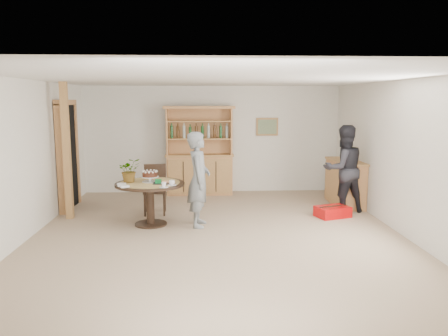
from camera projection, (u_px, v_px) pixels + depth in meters
The scene contains 17 objects.
ground at pixel (218, 236), 7.06m from camera, with size 7.00×7.00×0.00m, color tan.
room_shell at pixel (218, 128), 6.80m from camera, with size 6.04×7.04×2.52m.
doorway at pixel (67, 154), 8.72m from camera, with size 0.13×1.10×2.18m.
pine_post at pixel (67, 152), 7.92m from camera, with size 0.12×0.12×2.50m, color tan.
hutch at pixel (200, 165), 10.14m from camera, with size 1.62×0.54×2.04m.
sideboard at pixel (345, 182), 9.10m from camera, with size 0.54×1.26×0.94m.
dining_table at pixel (150, 191), 7.60m from camera, with size 1.20×1.20×0.76m.
dining_chair at pixel (155, 186), 8.43m from camera, with size 0.44×0.44×0.95m.
birthday_cake at pixel (150, 175), 7.60m from camera, with size 0.30×0.30×0.20m.
flower_vase at pixel (130, 170), 7.57m from camera, with size 0.38×0.33×0.42m, color #3F7233.
gift_tray at pixel (162, 182), 7.46m from camera, with size 0.30×0.20×0.08m.
coffee_cup_a at pixel (172, 183), 7.31m from camera, with size 0.15×0.15×0.09m.
coffee_cup_b at pixel (164, 185), 7.14m from camera, with size 0.15×0.15×0.08m.
napkins at pixel (123, 185), 7.24m from camera, with size 0.24×0.33×0.03m.
teen_boy at pixel (199, 179), 7.51m from camera, with size 0.60×0.39×1.65m, color slate.
adult_person at pixel (343, 169), 8.47m from camera, with size 0.83×0.65×1.70m, color black.
red_suitcase at pixel (333, 212), 8.20m from camera, with size 0.70×0.57×0.21m.
Camera 1 is at (-0.24, -6.81, 2.17)m, focal length 35.00 mm.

